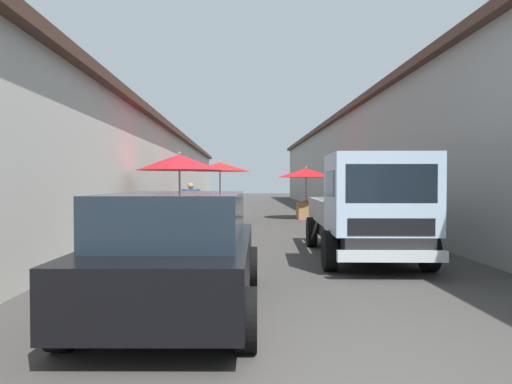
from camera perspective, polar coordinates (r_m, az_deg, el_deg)
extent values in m
plane|color=#3D3A38|center=(17.33, 0.75, -3.96)|extent=(90.00, 90.00, 0.00)
cube|color=beige|center=(20.59, -20.60, 2.02)|extent=(49.50, 7.00, 3.75)
cube|color=#4C3328|center=(20.71, -20.64, 7.55)|extent=(49.80, 7.50, 0.24)
cube|color=gray|center=(21.14, 20.96, 3.11)|extent=(49.50, 7.00, 4.58)
cube|color=#4C3328|center=(21.35, 21.01, 9.58)|extent=(49.80, 7.50, 0.24)
cylinder|color=#9E9EA3|center=(19.59, 6.24, -0.20)|extent=(0.06, 0.06, 2.16)
cone|color=red|center=(19.58, 6.24, 2.40)|extent=(2.42, 2.42, 0.38)
sphere|color=#9E9EA3|center=(19.59, 6.25, 3.07)|extent=(0.07, 0.07, 0.07)
cube|color=#9E7547|center=(19.65, 6.30, -2.32)|extent=(0.88, 0.77, 0.70)
sphere|color=orange|center=(19.78, 6.35, -1.15)|extent=(0.09, 0.09, 0.09)
sphere|color=orange|center=(19.76, 5.98, -1.15)|extent=(0.09, 0.09, 0.09)
sphere|color=orange|center=(19.43, 6.88, -1.19)|extent=(0.09, 0.09, 0.09)
cylinder|color=#9E9EA3|center=(12.96, -9.49, -0.55)|extent=(0.06, 0.06, 2.35)
cone|color=red|center=(12.97, -9.50, 3.67)|extent=(2.39, 2.39, 0.44)
sphere|color=#9E9EA3|center=(12.98, -9.51, 4.82)|extent=(0.07, 0.07, 0.07)
cube|color=olive|center=(12.87, -9.46, -4.00)|extent=(0.77, 0.75, 0.80)
sphere|color=orange|center=(12.71, -10.57, -2.05)|extent=(0.09, 0.09, 0.09)
sphere|color=orange|center=(12.79, -10.65, -1.79)|extent=(0.09, 0.09, 0.09)
sphere|color=orange|center=(12.58, -9.65, -2.08)|extent=(0.09, 0.09, 0.09)
cylinder|color=#9E9EA3|center=(18.18, -4.51, 0.00)|extent=(0.06, 0.06, 2.36)
cone|color=red|center=(18.19, -4.51, 3.16)|extent=(2.36, 2.36, 0.35)
sphere|color=#9E9EA3|center=(18.20, -4.51, 3.84)|extent=(0.07, 0.07, 0.07)
cube|color=#9E7547|center=(18.05, -3.94, -2.45)|extent=(0.82, 0.58, 0.82)
sphere|color=orange|center=(17.80, -4.47, -1.04)|extent=(0.09, 0.09, 0.09)
sphere|color=orange|center=(18.02, -3.45, -1.01)|extent=(0.09, 0.09, 0.09)
sphere|color=orange|center=(18.04, -3.84, -1.01)|extent=(0.09, 0.09, 0.09)
sphere|color=orange|center=(17.76, -4.61, -1.04)|extent=(0.09, 0.09, 0.09)
sphere|color=orange|center=(17.74, -3.66, -0.87)|extent=(0.09, 0.09, 0.09)
cube|color=black|center=(5.76, -9.56, -8.89)|extent=(3.96, 1.86, 0.64)
cube|color=#19232D|center=(5.53, -9.84, -3.04)|extent=(2.39, 1.59, 0.56)
cube|color=black|center=(7.66, -7.10, -8.01)|extent=(0.16, 1.65, 0.20)
cube|color=silver|center=(7.73, -11.41, -5.84)|extent=(0.07, 0.24, 0.14)
cube|color=silver|center=(7.58, -2.68, -5.95)|extent=(0.07, 0.24, 0.14)
cylinder|color=black|center=(7.26, -14.53, -8.95)|extent=(0.61, 0.22, 0.60)
cylinder|color=black|center=(7.03, -0.66, -9.25)|extent=(0.61, 0.22, 0.60)
cylinder|color=black|center=(4.81, -22.86, -14.33)|extent=(0.61, 0.22, 0.60)
cylinder|color=black|center=(4.45, -1.19, -15.51)|extent=(0.61, 0.22, 0.60)
cube|color=black|center=(10.02, 12.79, -4.96)|extent=(4.87, 1.70, 0.36)
cube|color=#ADC6E0|center=(8.37, 15.10, -0.16)|extent=(1.62, 1.82, 1.40)
cube|color=#19232D|center=(7.65, 16.45, 1.01)|extent=(0.13, 1.47, 0.63)
cube|color=#19232D|center=(8.37, 15.11, 1.04)|extent=(1.13, 1.82, 0.45)
cube|color=black|center=(7.68, 16.44, -4.19)|extent=(0.13, 1.40, 0.28)
cube|color=silver|center=(7.66, 16.58, -7.67)|extent=(0.21, 1.75, 0.18)
cube|color=gray|center=(10.97, 16.14, -2.19)|extent=(3.16, 0.22, 0.50)
cube|color=gray|center=(10.66, 7.57, -2.25)|extent=(3.16, 0.22, 0.50)
cube|color=gray|center=(12.31, 10.55, -1.78)|extent=(0.14, 1.65, 0.50)
cylinder|color=black|center=(8.71, 20.69, -6.88)|extent=(0.73, 0.26, 0.72)
cylinder|color=black|center=(8.29, 9.13, -7.23)|extent=(0.73, 0.26, 0.72)
cylinder|color=black|center=(11.63, 15.57, -4.81)|extent=(0.73, 0.26, 0.72)
cylinder|color=black|center=(11.32, 6.93, -4.94)|extent=(0.73, 0.26, 0.72)
cylinder|color=navy|center=(12.58, 13.18, -4.11)|extent=(0.14, 0.14, 0.82)
cylinder|color=navy|center=(12.50, 13.87, -4.15)|extent=(0.14, 0.14, 0.82)
cube|color=#33518C|center=(12.49, 13.54, -0.87)|extent=(0.47, 0.49, 0.61)
sphere|color=#A57A5B|center=(12.48, 13.55, 1.05)|extent=(0.22, 0.22, 0.22)
cylinder|color=#33518C|center=(12.62, 12.37, -0.70)|extent=(0.08, 0.08, 0.55)
cylinder|color=#33518C|center=(12.37, 14.74, -0.76)|extent=(0.08, 0.08, 0.55)
cylinder|color=#665B4C|center=(15.41, -7.82, -3.20)|extent=(0.14, 0.14, 0.76)
cylinder|color=#665B4C|center=(15.38, -8.40, -3.21)|extent=(0.14, 0.14, 0.76)
cube|color=#33518C|center=(15.36, -8.12, -0.71)|extent=(0.31, 0.48, 0.57)
sphere|color=#A57A5B|center=(15.35, -8.12, 0.75)|extent=(0.21, 0.21, 0.21)
cylinder|color=#33518C|center=(15.40, -7.11, -0.60)|extent=(0.08, 0.08, 0.52)
cylinder|color=#33518C|center=(15.32, -9.13, -0.62)|extent=(0.08, 0.08, 0.52)
cylinder|color=black|center=(17.69, 11.31, -3.16)|extent=(0.44, 0.12, 0.44)
cylinder|color=black|center=(16.49, 12.54, -3.49)|extent=(0.45, 0.14, 0.44)
cube|color=black|center=(17.04, 11.95, -3.16)|extent=(0.92, 0.33, 0.08)
ellipsoid|color=black|center=(16.73, 12.26, -1.98)|extent=(0.57, 0.29, 0.20)
cube|color=black|center=(17.61, 11.36, -1.71)|extent=(0.16, 0.33, 0.56)
cylinder|color=silver|center=(17.54, 11.43, -1.40)|extent=(0.28, 0.08, 0.68)
cylinder|color=black|center=(17.45, 11.51, -0.26)|extent=(0.55, 0.07, 0.04)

